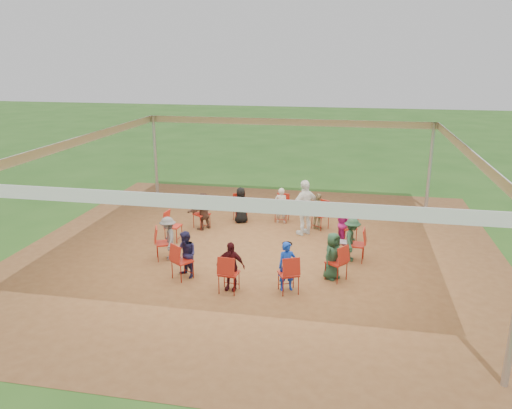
% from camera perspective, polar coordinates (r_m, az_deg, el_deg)
% --- Properties ---
extents(ground, '(80.00, 80.00, 0.00)m').
position_cam_1_polar(ground, '(13.82, 0.47, -5.27)').
color(ground, '#2B5B1C').
rests_on(ground, ground).
extents(dirt_patch, '(13.00, 13.00, 0.00)m').
position_cam_1_polar(dirt_patch, '(13.82, 0.47, -5.25)').
color(dirt_patch, brown).
rests_on(dirt_patch, ground).
extents(tent, '(10.33, 10.33, 3.00)m').
position_cam_1_polar(tent, '(13.12, 0.49, 4.38)').
color(tent, '#B2B2B7').
rests_on(tent, ground).
extents(chair_0, '(0.48, 0.46, 0.90)m').
position_cam_1_polar(chair_0, '(13.24, 11.40, -4.53)').
color(chair_0, '#B32113').
rests_on(chair_0, ground).
extents(chair_1, '(0.58, 0.57, 0.90)m').
position_cam_1_polar(chair_1, '(14.49, 10.50, -2.61)').
color(chair_1, '#B32113').
rests_on(chair_1, ground).
extents(chair_2, '(0.60, 0.60, 0.90)m').
position_cam_1_polar(chair_2, '(15.49, 7.37, -1.19)').
color(chair_2, '#B32113').
rests_on(chair_2, ground).
extents(chair_3, '(0.46, 0.48, 0.90)m').
position_cam_1_polar(chair_3, '(16.05, 2.99, -0.43)').
color(chair_3, '#B32113').
rests_on(chair_3, ground).
extents(chair_4, '(0.57, 0.58, 0.90)m').
position_cam_1_polar(chair_4, '(16.06, -1.81, -0.40)').
color(chair_4, '#B32113').
rests_on(chair_4, ground).
extents(chair_5, '(0.60, 0.60, 0.90)m').
position_cam_1_polar(chair_5, '(15.52, -6.24, -1.10)').
color(chair_5, '#B32113').
rests_on(chair_5, ground).
extents(chair_6, '(0.48, 0.46, 0.90)m').
position_cam_1_polar(chair_6, '(14.54, -9.45, -2.48)').
color(chair_6, '#B32113').
rests_on(chair_6, ground).
extents(chair_7, '(0.58, 0.57, 0.90)m').
position_cam_1_polar(chair_7, '(13.30, -10.48, -4.39)').
color(chair_7, '#B32113').
rests_on(chair_7, ground).
extents(chair_8, '(0.60, 0.60, 0.90)m').
position_cam_1_polar(chair_8, '(12.12, -8.42, -6.43)').
color(chair_8, '#B32113').
rests_on(chair_8, ground).
extents(chair_9, '(0.46, 0.48, 0.90)m').
position_cam_1_polar(chair_9, '(11.37, -3.12, -7.87)').
color(chair_9, '#B32113').
rests_on(chair_9, ground).
extents(chair_10, '(0.57, 0.58, 0.90)m').
position_cam_1_polar(chair_10, '(11.35, 3.74, -7.92)').
color(chair_10, '#B32113').
rests_on(chair_10, ground).
extents(chair_11, '(0.60, 0.60, 0.90)m').
position_cam_1_polar(chair_11, '(12.07, 9.17, -6.56)').
color(chair_11, '#B32113').
rests_on(chair_11, ground).
extents(person_seated_0, '(0.43, 0.77, 1.15)m').
position_cam_1_polar(person_seated_0, '(13.20, 10.91, -3.95)').
color(person_seated_0, '#24472F').
rests_on(person_seated_0, ground).
extents(person_seated_1, '(0.53, 0.64, 1.15)m').
position_cam_1_polar(person_seated_1, '(14.40, 10.09, -2.15)').
color(person_seated_1, '#99165F').
rests_on(person_seated_1, ground).
extents(person_seated_2, '(0.75, 0.67, 1.15)m').
position_cam_1_polar(person_seated_2, '(15.36, 7.11, -0.81)').
color(person_seated_2, '#9B895A').
rests_on(person_seated_2, ground).
extents(person_seated_3, '(0.44, 0.31, 1.15)m').
position_cam_1_polar(person_seated_3, '(15.90, 2.90, -0.09)').
color(person_seated_3, beige).
rests_on(person_seated_3, ground).
extents(person_seated_4, '(0.64, 0.52, 1.15)m').
position_cam_1_polar(person_seated_4, '(15.91, -1.73, -0.07)').
color(person_seated_4, black).
rests_on(person_seated_4, ground).
extents(person_seated_5, '(0.94, 1.10, 1.15)m').
position_cam_1_polar(person_seated_5, '(15.39, -5.98, -0.73)').
color(person_seated_5, '#523427').
rests_on(person_seated_5, ground).
extents(person_seated_6, '(0.65, 0.83, 1.15)m').
position_cam_1_polar(person_seated_6, '(13.26, -9.99, -3.81)').
color(person_seated_6, slate).
rests_on(person_seated_6, ground).
extents(person_seated_7, '(0.64, 0.59, 1.15)m').
position_cam_1_polar(person_seated_7, '(12.13, -7.98, -5.70)').
color(person_seated_7, '#211F47').
rests_on(person_seated_7, ground).
extents(person_seated_8, '(0.70, 0.40, 1.15)m').
position_cam_1_polar(person_seated_8, '(11.42, -2.93, -7.03)').
color(person_seated_8, '#3F0E14').
rests_on(person_seated_8, ground).
extents(person_seated_9, '(0.50, 0.43, 1.15)m').
position_cam_1_polar(person_seated_9, '(11.40, 3.57, -7.08)').
color(person_seated_9, '#0F35AB').
rests_on(person_seated_9, ground).
extents(person_seated_10, '(0.58, 0.64, 1.15)m').
position_cam_1_polar(person_seated_10, '(12.09, 8.75, -5.82)').
color(person_seated_10, '#24472F').
rests_on(person_seated_10, ground).
extents(standing_person, '(1.05, 1.05, 1.67)m').
position_cam_1_polar(standing_person, '(14.84, 5.65, -0.34)').
color(standing_person, white).
rests_on(standing_person, ground).
extents(cable_coil, '(0.34, 0.34, 0.03)m').
position_cam_1_polar(cable_coil, '(14.28, 3.64, -4.48)').
color(cable_coil, black).
rests_on(cable_coil, ground).
extents(laptop, '(0.29, 0.35, 0.22)m').
position_cam_1_polar(laptop, '(13.23, 10.21, -4.01)').
color(laptop, '#B7B7BC').
rests_on(laptop, ground).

